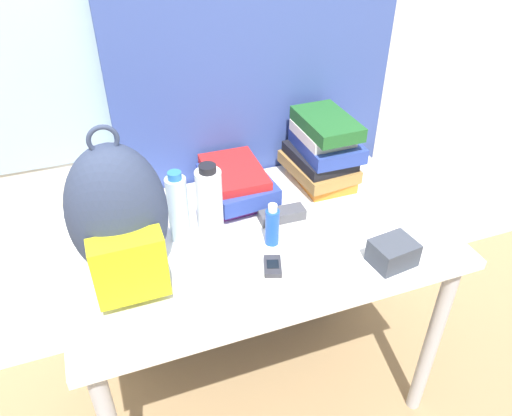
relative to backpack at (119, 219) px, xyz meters
name	(u,v)px	position (x,y,z in m)	size (l,w,h in m)	color
wall_back	(208,38)	(0.40, 0.49, 0.29)	(6.00, 0.06, 2.50)	silver
curtain_blue	(257,38)	(0.55, 0.44, 0.29)	(1.01, 0.04, 2.50)	#384C93
desk	(256,258)	(0.40, 0.05, -0.30)	(1.18, 0.72, 0.77)	silver
backpack	(119,219)	(0.00, 0.00, 0.00)	(0.26, 0.27, 0.46)	#2D3851
book_stack_left	(236,184)	(0.41, 0.26, -0.14)	(0.23, 0.29, 0.12)	#6B2370
book_stack_center	(323,151)	(0.73, 0.26, -0.07)	(0.23, 0.28, 0.26)	orange
water_bottle	(178,208)	(0.18, 0.11, -0.08)	(0.06, 0.06, 0.24)	silver
sports_bottle	(210,203)	(0.27, 0.09, -0.08)	(0.08, 0.08, 0.25)	white
sunscreen_bottle	(272,226)	(0.43, -0.01, -0.13)	(0.04, 0.04, 0.14)	blue
cell_phone	(273,266)	(0.39, -0.12, -0.19)	(0.07, 0.09, 0.02)	#2D2D33
sunglasses_case	(282,215)	(0.51, 0.09, -0.18)	(0.15, 0.06, 0.04)	#47474C
camera_pouch	(393,253)	(0.73, -0.22, -0.16)	(0.13, 0.11, 0.07)	#383D47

